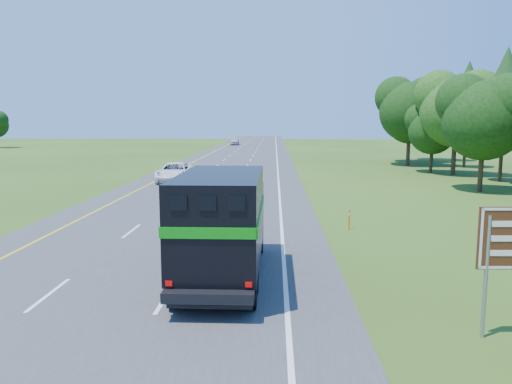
% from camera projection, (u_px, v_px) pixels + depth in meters
% --- Properties ---
extents(road, '(15.00, 260.00, 0.04)m').
position_uv_depth(road, '(227.00, 171.00, 53.92)').
color(road, '#38383A').
rests_on(road, ground).
extents(lane_markings, '(11.15, 260.00, 0.01)m').
position_uv_depth(lane_markings, '(227.00, 171.00, 53.91)').
color(lane_markings, yellow).
rests_on(lane_markings, road).
extents(horse_truck, '(2.68, 8.25, 3.64)m').
position_uv_depth(horse_truck, '(223.00, 222.00, 16.81)').
color(horse_truck, black).
rests_on(horse_truck, road).
extents(white_suv, '(3.06, 6.19, 1.69)m').
position_uv_depth(white_suv, '(175.00, 172.00, 43.95)').
color(white_suv, white).
rests_on(white_suv, road).
extents(far_car, '(1.93, 4.68, 1.59)m').
position_uv_depth(far_car, '(235.00, 141.00, 112.14)').
color(far_car, '#B0B0B7').
rests_on(far_car, road).
extents(delineator, '(0.08, 0.04, 0.98)m').
position_uv_depth(delineator, '(349.00, 219.00, 24.78)').
color(delineator, '#E9580C').
rests_on(delineator, ground).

